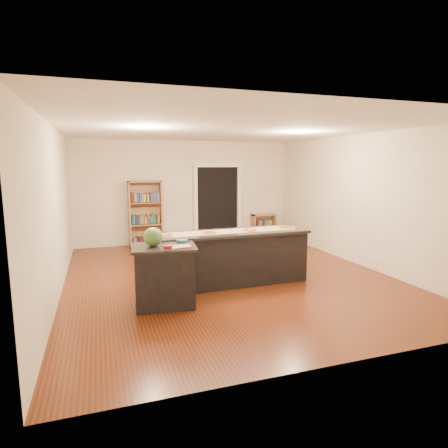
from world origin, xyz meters
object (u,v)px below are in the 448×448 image
object	(u,v)px
side_counter	(165,276)
low_shelf	(263,226)
bookshelf	(146,214)
waste_bin	(181,238)
kitchen_island	(229,258)
watermelon	(153,237)

from	to	relation	value
side_counter	low_shelf	distance (m)	5.80
bookshelf	waste_bin	size ratio (longest dim) A/B	4.82
side_counter	waste_bin	bearing A→B (deg)	81.33
kitchen_island	bookshelf	xyz separation A→B (m)	(-1.03, 3.74, 0.38)
low_shelf	kitchen_island	bearing A→B (deg)	-122.67
side_counter	low_shelf	xyz separation A→B (m)	(3.69, 4.47, -0.12)
low_shelf	watermelon	xyz separation A→B (m)	(-3.84, -4.42, 0.73)
watermelon	low_shelf	bearing A→B (deg)	49.02
kitchen_island	waste_bin	xyz separation A→B (m)	(-0.13, 3.59, -0.30)
low_shelf	waste_bin	xyz separation A→B (m)	(-2.52, -0.15, -0.18)
kitchen_island	low_shelf	world-z (taller)	kitchen_island
side_counter	watermelon	size ratio (longest dim) A/B	3.31
side_counter	low_shelf	bearing A→B (deg)	56.90
bookshelf	side_counter	bearing A→B (deg)	-93.37
kitchen_island	side_counter	distance (m)	1.48
low_shelf	watermelon	bearing A→B (deg)	-130.98
kitchen_island	watermelon	size ratio (longest dim) A/B	10.16
watermelon	waste_bin	bearing A→B (deg)	72.84
kitchen_island	low_shelf	distance (m)	4.45
kitchen_island	waste_bin	world-z (taller)	kitchen_island
waste_bin	watermelon	size ratio (longest dim) A/B	1.26
watermelon	side_counter	bearing A→B (deg)	-15.10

